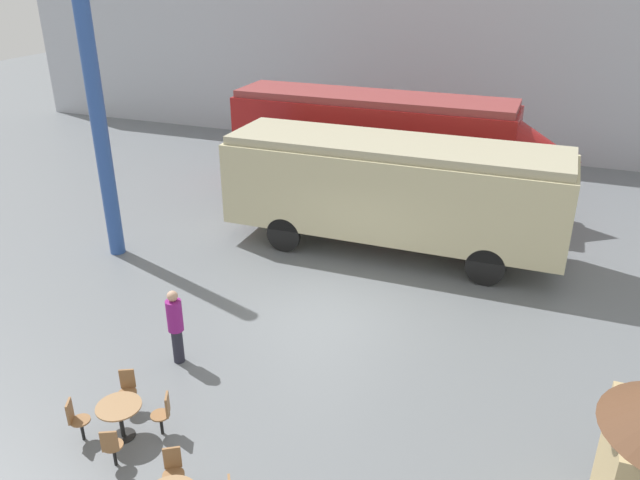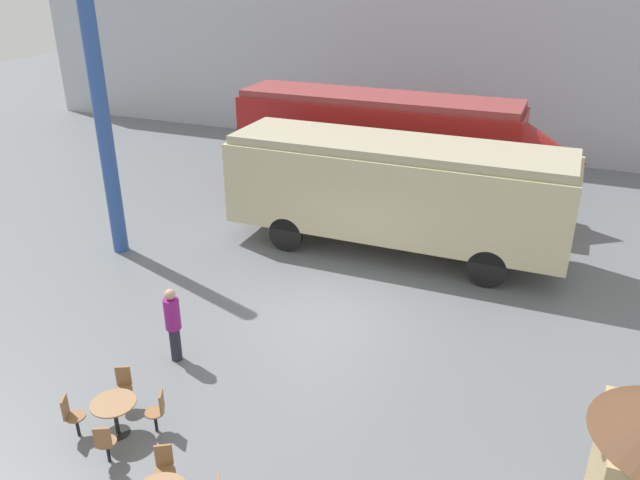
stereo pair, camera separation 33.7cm
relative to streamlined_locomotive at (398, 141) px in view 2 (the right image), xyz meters
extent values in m
plane|color=slate|center=(0.49, -8.27, -2.27)|extent=(80.00, 80.00, 0.00)
cube|color=#B2B7C1|center=(0.49, 7.07, 2.23)|extent=(44.00, 0.15, 9.00)
cube|color=maroon|center=(-0.76, 0.00, -0.08)|extent=(9.78, 2.41, 2.77)
cone|color=maroon|center=(5.13, 0.00, -0.08)|extent=(2.00, 2.29, 2.29)
cube|color=brown|center=(-0.76, 0.00, 1.42)|extent=(9.58, 2.22, 0.24)
cylinder|color=black|center=(2.18, -1.15, -1.65)|extent=(1.23, 0.12, 1.23)
cylinder|color=black|center=(2.18, 1.15, -1.65)|extent=(1.23, 0.12, 1.23)
cylinder|color=black|center=(-3.69, -1.15, -1.65)|extent=(1.23, 0.12, 1.23)
cylinder|color=black|center=(-3.69, 1.15, -1.65)|extent=(1.23, 0.12, 1.23)
cube|color=beige|center=(1.05, -3.83, -0.37)|extent=(9.83, 2.76, 2.41)
cube|color=tan|center=(1.05, -3.83, 0.96)|extent=(9.64, 2.54, 0.24)
cylinder|color=black|center=(4.00, -5.15, -1.74)|extent=(1.06, 0.12, 1.06)
cylinder|color=black|center=(4.00, -2.51, -1.74)|extent=(1.06, 0.12, 1.06)
cylinder|color=black|center=(-1.90, -5.15, -1.74)|extent=(1.06, 0.12, 1.06)
cylinder|color=black|center=(-1.90, -2.51, -1.74)|extent=(1.06, 0.12, 1.06)
cylinder|color=black|center=(-1.43, -13.49, -2.26)|extent=(0.44, 0.44, 0.02)
cylinder|color=black|center=(-1.43, -13.49, -1.92)|extent=(0.08, 0.08, 0.66)
cylinder|color=#9E754C|center=(-1.43, -13.49, -1.57)|extent=(0.82, 0.82, 0.03)
cylinder|color=olive|center=(0.24, -14.32, -1.83)|extent=(0.36, 0.36, 0.03)
cube|color=olive|center=(0.16, -14.19, -1.61)|extent=(0.27, 0.19, 0.42)
cylinder|color=black|center=(-1.11, -14.12, -2.06)|extent=(0.06, 0.06, 0.42)
cylinder|color=olive|center=(-1.11, -14.12, -1.83)|extent=(0.36, 0.36, 0.03)
cube|color=olive|center=(-1.04, -14.26, -1.61)|extent=(0.27, 0.17, 0.42)
cylinder|color=black|center=(-0.80, -13.17, -2.06)|extent=(0.06, 0.06, 0.42)
cylinder|color=olive|center=(-0.80, -13.17, -1.83)|extent=(0.36, 0.36, 0.03)
cube|color=olive|center=(-0.66, -13.10, -1.61)|extent=(0.17, 0.27, 0.42)
cylinder|color=black|center=(-1.76, -12.85, -2.06)|extent=(0.06, 0.06, 0.42)
cylinder|color=olive|center=(-1.76, -12.85, -1.83)|extent=(0.36, 0.36, 0.03)
cube|color=olive|center=(-1.83, -12.72, -1.61)|extent=(0.27, 0.17, 0.42)
cylinder|color=black|center=(-2.07, -13.81, -2.06)|extent=(0.06, 0.06, 0.42)
cylinder|color=olive|center=(-2.07, -13.81, -1.83)|extent=(0.36, 0.36, 0.03)
cube|color=olive|center=(-2.21, -13.88, -1.61)|extent=(0.17, 0.27, 0.42)
cylinder|color=#262633|center=(-1.76, -11.09, -1.86)|extent=(0.24, 0.24, 0.81)
cylinder|color=#8C1E7A|center=(-1.76, -11.09, -1.10)|extent=(0.34, 0.34, 0.72)
sphere|color=tan|center=(-1.76, -11.09, -0.63)|extent=(0.23, 0.23, 0.23)
cylinder|color=#2D519E|center=(-6.53, -7.00, 1.73)|extent=(0.44, 0.44, 8.00)
camera|label=1|loc=(5.20, -20.58, 5.86)|focal=35.00mm
camera|label=2|loc=(5.51, -20.45, 5.86)|focal=35.00mm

